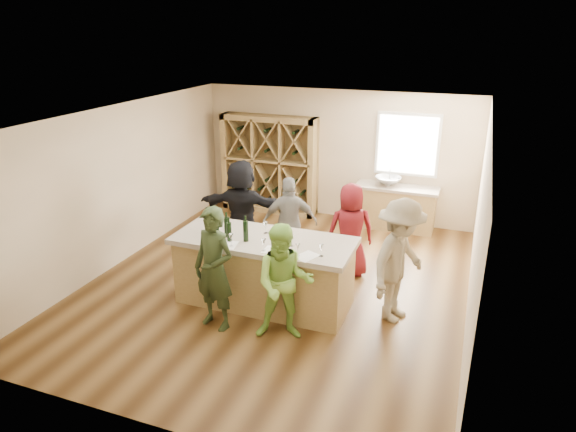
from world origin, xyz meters
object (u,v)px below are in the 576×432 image
(person_near_left, at_px, (214,269))
(person_far_right, at_px, (350,231))
(wine_rack, at_px, (269,164))
(wine_bottle_c, at_px, (227,227))
(tasting_counter_base, at_px, (264,273))
(person_far_mid, at_px, (290,223))
(wine_bottle_d, at_px, (229,232))
(sink, at_px, (388,181))
(wine_bottle_b, at_px, (217,229))
(person_far_left, at_px, (242,209))
(person_near_right, at_px, (284,283))
(wine_bottle_e, at_px, (246,231))
(person_server, at_px, (399,261))
(wine_bottle_a, at_px, (207,223))

(person_near_left, distance_m, person_far_right, 2.62)
(wine_rack, relative_size, wine_bottle_c, 7.09)
(tasting_counter_base, distance_m, person_far_mid, 1.39)
(wine_rack, bearing_deg, tasting_counter_base, -68.70)
(person_near_left, bearing_deg, wine_bottle_d, 106.88)
(sink, relative_size, person_far_right, 0.33)
(tasting_counter_base, relative_size, wine_bottle_c, 8.38)
(wine_bottle_b, relative_size, person_far_left, 0.15)
(person_near_right, bearing_deg, wine_bottle_c, 133.72)
(wine_bottle_e, relative_size, person_far_left, 0.17)
(person_near_right, xyz_separation_m, person_server, (1.36, 1.02, 0.10))
(tasting_counter_base, xyz_separation_m, wine_bottle_c, (-0.54, -0.13, 0.74))
(person_far_mid, distance_m, person_far_right, 1.08)
(person_far_left, bearing_deg, person_server, 151.23)
(person_near_left, height_order, person_far_right, person_near_left)
(wine_rack, bearing_deg, person_far_mid, -60.61)
(tasting_counter_base, bearing_deg, wine_rack, 111.30)
(sink, height_order, person_near_left, person_near_left)
(person_near_left, height_order, person_far_mid, person_near_left)
(wine_bottle_d, xyz_separation_m, person_near_left, (0.04, -0.58, -0.33))
(wine_rack, relative_size, person_far_left, 1.20)
(wine_bottle_c, height_order, person_far_left, person_far_left)
(wine_bottle_c, bearing_deg, person_far_left, 107.76)
(wine_bottle_a, xyz_separation_m, wine_bottle_c, (0.34, -0.03, -0.01))
(sink, distance_m, person_near_left, 4.94)
(wine_bottle_a, distance_m, wine_bottle_c, 0.34)
(wine_bottle_a, height_order, person_far_mid, person_far_mid)
(wine_bottle_b, xyz_separation_m, person_far_left, (-0.39, 1.69, -0.30))
(wine_bottle_b, distance_m, person_near_right, 1.44)
(wine_bottle_c, distance_m, person_far_right, 2.19)
(wine_rack, distance_m, sink, 2.70)
(sink, relative_size, wine_bottle_d, 1.85)
(tasting_counter_base, relative_size, wine_bottle_a, 7.76)
(wine_bottle_c, xyz_separation_m, person_near_left, (0.15, -0.71, -0.34))
(person_near_right, bearing_deg, person_far_left, 109.31)
(wine_bottle_a, bearing_deg, person_near_left, -56.39)
(person_server, relative_size, person_far_mid, 1.12)
(sink, bearing_deg, wine_bottle_e, -108.89)
(tasting_counter_base, xyz_separation_m, person_server, (1.99, 0.25, 0.42))
(wine_bottle_a, bearing_deg, wine_bottle_d, -19.87)
(wine_rack, relative_size, wine_bottle_a, 6.57)
(wine_bottle_a, bearing_deg, tasting_counter_base, 6.68)
(wine_bottle_e, bearing_deg, wine_rack, 107.89)
(wine_bottle_d, relative_size, person_far_right, 0.18)
(wine_bottle_c, distance_m, person_near_right, 1.39)
(wine_rack, distance_m, person_server, 5.07)
(wine_rack, height_order, wine_bottle_d, wine_rack)
(sink, distance_m, person_near_right, 4.65)
(person_near_left, bearing_deg, wine_bottle_a, 136.36)
(wine_bottle_a, bearing_deg, wine_bottle_e, -6.73)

